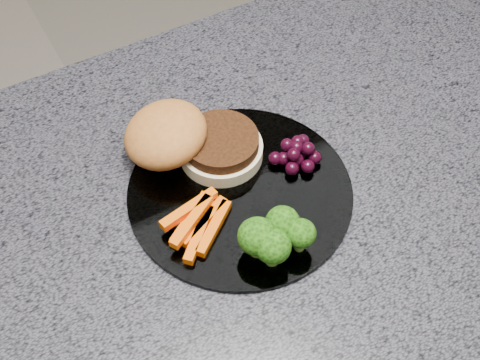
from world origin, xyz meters
name	(u,v)px	position (x,y,z in m)	size (l,w,h in m)	color
island_cabinet	(274,337)	(0.00, 0.00, 0.43)	(1.20, 0.60, 0.86)	brown
countertop	(289,180)	(0.00, 0.00, 0.88)	(1.20, 0.60, 0.04)	#4A4953
plate	(240,192)	(-0.07, 0.00, 0.90)	(0.26, 0.26, 0.01)	white
burger	(186,141)	(-0.10, 0.08, 0.93)	(0.19, 0.16, 0.05)	#F9E5AF
carrot_sticks	(198,222)	(-0.13, -0.02, 0.91)	(0.09, 0.08, 0.02)	#FE5F04
broccoli	(274,236)	(-0.08, -0.09, 0.93)	(0.08, 0.06, 0.05)	olive
grape_bunch	(297,153)	(0.01, 0.01, 0.92)	(0.06, 0.05, 0.03)	black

